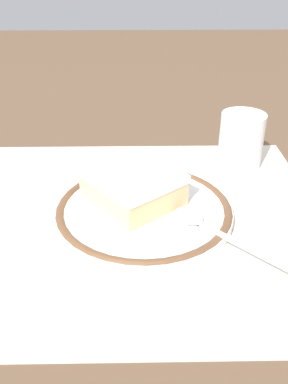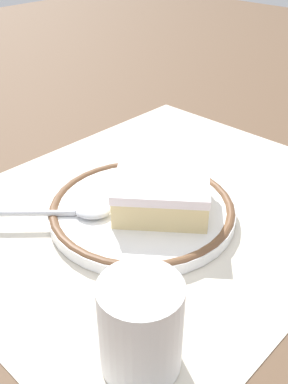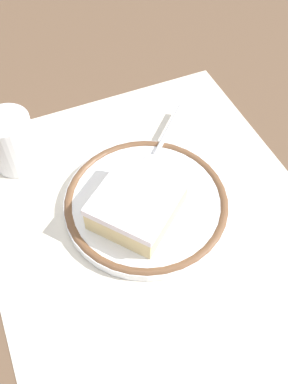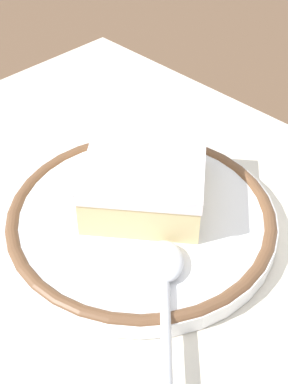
% 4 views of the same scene
% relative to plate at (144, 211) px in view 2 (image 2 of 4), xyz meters
% --- Properties ---
extents(ground_plane, '(2.40, 2.40, 0.00)m').
position_rel_plate_xyz_m(ground_plane, '(0.03, 0.00, -0.01)').
color(ground_plane, brown).
extents(placemat, '(0.49, 0.40, 0.00)m').
position_rel_plate_xyz_m(placemat, '(0.03, 0.00, -0.01)').
color(placemat, beige).
rests_on(placemat, ground_plane).
extents(plate, '(0.21, 0.21, 0.02)m').
position_rel_plate_xyz_m(plate, '(0.00, 0.00, 0.00)').
color(plate, white).
rests_on(plate, placemat).
extents(cake_slice, '(0.13, 0.14, 0.04)m').
position_rel_plate_xyz_m(cake_slice, '(0.01, -0.01, 0.02)').
color(cake_slice, beige).
rests_on(cake_slice, plate).
extents(spoon, '(0.11, 0.11, 0.01)m').
position_rel_plate_xyz_m(spoon, '(-0.06, 0.05, 0.01)').
color(spoon, silver).
rests_on(spoon, plate).
extents(cup, '(0.06, 0.06, 0.08)m').
position_rel_plate_xyz_m(cup, '(-0.14, -0.13, 0.03)').
color(cup, white).
rests_on(cup, placemat).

